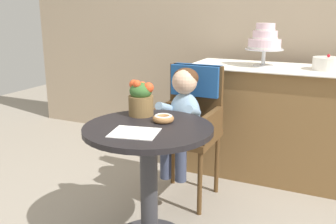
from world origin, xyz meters
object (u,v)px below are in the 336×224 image
at_px(donut_front, 163,118).
at_px(flower_vase, 141,98).
at_px(seated_child, 183,110).
at_px(round_layer_cake, 328,64).
at_px(cafe_table, 149,162).
at_px(tiered_cake_stand, 265,41).
at_px(wicker_chair, 191,110).

bearing_deg(donut_front, flower_vase, 158.24).
bearing_deg(seated_child, round_layer_cake, 42.17).
distance_m(seated_child, flower_vase, 0.40).
bearing_deg(donut_front, round_layer_cake, 56.76).
bearing_deg(cafe_table, seated_child, 92.43).
xyz_separation_m(seated_child, tiered_cake_stand, (0.37, 0.76, 0.42)).
xyz_separation_m(flower_vase, round_layer_cake, (0.97, 1.12, 0.12)).
height_order(cafe_table, wicker_chair, wicker_chair).
xyz_separation_m(wicker_chair, tiered_cake_stand, (0.37, 0.61, 0.46)).
distance_m(donut_front, round_layer_cake, 1.44).
distance_m(wicker_chair, seated_child, 0.16).
height_order(wicker_chair, tiered_cake_stand, tiered_cake_stand).
relative_size(wicker_chair, flower_vase, 4.31).
bearing_deg(cafe_table, wicker_chair, 91.88).
relative_size(cafe_table, tiered_cake_stand, 2.15).
bearing_deg(cafe_table, tiered_cake_stand, 75.07).
xyz_separation_m(donut_front, flower_vase, (-0.18, 0.07, 0.09)).
bearing_deg(round_layer_cake, flower_vase, -130.77).
distance_m(seated_child, tiered_cake_stand, 0.95).
height_order(seated_child, round_layer_cake, round_layer_cake).
bearing_deg(tiered_cake_stand, cafe_table, -104.93).
bearing_deg(tiered_cake_stand, round_layer_cake, 0.37).
relative_size(tiered_cake_stand, round_layer_cake, 1.53).
xyz_separation_m(cafe_table, seated_child, (-0.02, 0.54, 0.17)).
bearing_deg(donut_front, tiered_cake_stand, 75.52).
relative_size(cafe_table, round_layer_cake, 3.29).
distance_m(tiered_cake_stand, round_layer_cake, 0.50).
xyz_separation_m(tiered_cake_stand, round_layer_cake, (0.47, 0.00, -0.15)).
distance_m(cafe_table, round_layer_cake, 1.60).
bearing_deg(round_layer_cake, seated_child, -137.83).
bearing_deg(wicker_chair, tiered_cake_stand, 63.67).
bearing_deg(cafe_table, flower_vase, 128.27).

